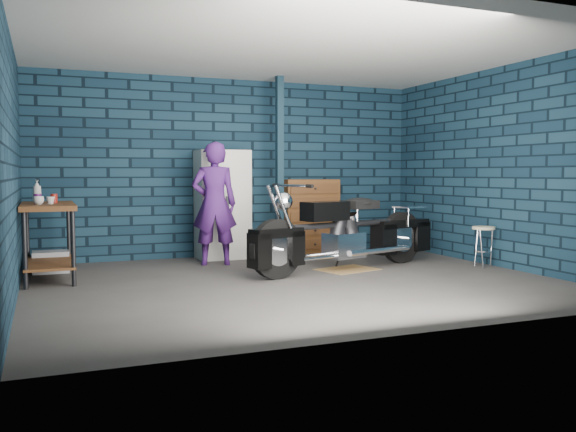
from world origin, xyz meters
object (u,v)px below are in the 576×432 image
Objects in this scene: person at (214,204)px; shop_stool at (483,247)px; tool_chest at (309,217)px; locker at (222,205)px; storage_bin at (51,262)px; motorcycle at (348,227)px; workbench at (49,241)px.

person is 3.08× the size of shop_stool.
shop_stool is at bearing -52.83° from tool_chest.
person is 0.64m from locker.
storage_bin is 0.38× the size of tool_chest.
motorcycle is 5.87× the size of storage_bin.
person is at bearing 128.49° from motorcycle.
storage_bin is (-3.63, 1.22, -0.43)m from motorcycle.
shop_stool is at bearing -17.39° from storage_bin.
locker is at bearing 110.85° from motorcycle.
person reaches higher than tool_chest.
workbench is at bearing -158.66° from locker.
shop_stool is (3.03, -2.15, -0.53)m from locker.
locker reaches higher than workbench.
shop_stool is (5.44, -1.70, 0.14)m from storage_bin.
motorcycle is at bearing -53.63° from locker.
tool_chest is (1.40, 0.00, -0.22)m from locker.
locker is at bearing -103.52° from person.
locker is (2.41, 0.45, 0.67)m from storage_bin.
motorcycle is 2.21× the size of tool_chest.
person reaches higher than motorcycle.
storage_bin is 0.80× the size of shop_stool.
person is 1.06× the size of locker.
storage_bin is 0.27× the size of locker.
motorcycle is 4.69× the size of shop_stool.
storage_bin is 5.70m from shop_stool.
locker reaches higher than storage_bin.
workbench reaches higher than storage_bin.
tool_chest reaches higher than shop_stool.
motorcycle is 1.68m from tool_chest.
motorcycle reaches higher than workbench.
storage_bin is at bearing 162.61° from shop_stool.
person is 3.85× the size of storage_bin.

